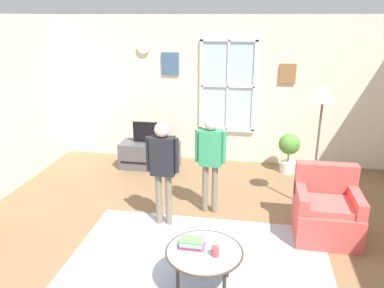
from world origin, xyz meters
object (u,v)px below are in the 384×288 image
at_px(tv_stand, 150,155).
at_px(remote_near_books, 201,245).
at_px(armchair, 326,212).
at_px(person_black_shirt, 163,162).
at_px(floor_lamp, 322,107).
at_px(potted_plant_by_window, 289,149).
at_px(book_stack, 192,243).
at_px(cup, 215,251).
at_px(person_green_shirt, 211,154).
at_px(television, 149,132).
at_px(coffee_table, 204,253).

relative_size(tv_stand, remote_near_books, 7.55).
bearing_deg(armchair, person_black_shirt, -178.05).
height_order(person_black_shirt, floor_lamp, floor_lamp).
bearing_deg(potted_plant_by_window, armchair, -81.05).
bearing_deg(book_stack, cup, -23.55).
bearing_deg(cup, book_stack, 156.45).
relative_size(person_green_shirt, floor_lamp, 0.78).
xyz_separation_m(person_black_shirt, potted_plant_by_window, (1.75, 2.07, -0.44)).
xyz_separation_m(television, cup, (1.53, -3.11, -0.17)).
distance_m(book_stack, person_green_shirt, 1.60).
xyz_separation_m(television, person_black_shirt, (0.72, -1.88, 0.21)).
bearing_deg(armchair, person_green_shirt, 166.57).
relative_size(coffee_table, person_black_shirt, 0.55).
bearing_deg(tv_stand, remote_near_books, -65.30).
bearing_deg(television, cup, -63.88).
height_order(coffee_table, remote_near_books, remote_near_books).
bearing_deg(floor_lamp, cup, -120.73).
height_order(television, potted_plant_by_window, television).
xyz_separation_m(armchair, floor_lamp, (-0.07, 0.68, 1.18)).
bearing_deg(television, armchair, -33.07).
relative_size(cup, potted_plant_by_window, 0.14).
bearing_deg(remote_near_books, armchair, 39.39).
bearing_deg(floor_lamp, person_green_shirt, -167.20).
distance_m(coffee_table, floor_lamp, 2.56).
height_order(armchair, person_black_shirt, person_black_shirt).
xyz_separation_m(cup, floor_lamp, (1.18, 1.99, 1.00)).
xyz_separation_m(tv_stand, book_stack, (1.28, -3.01, 0.26)).
bearing_deg(remote_near_books, television, 114.72).
bearing_deg(remote_near_books, person_green_shirt, 93.42).
distance_m(television, book_stack, 3.27).
bearing_deg(person_black_shirt, armchair, 1.95).
bearing_deg(potted_plant_by_window, cup, -105.90).
height_order(tv_stand, remote_near_books, remote_near_books).
relative_size(person_green_shirt, potted_plant_by_window, 1.96).
relative_size(book_stack, potted_plant_by_window, 0.38).
height_order(armchair, book_stack, armchair).
height_order(person_black_shirt, potted_plant_by_window, person_black_shirt).
bearing_deg(person_green_shirt, armchair, -13.43).
distance_m(tv_stand, person_black_shirt, 2.12).
bearing_deg(potted_plant_by_window, television, -175.68).
bearing_deg(tv_stand, book_stack, -66.91).
height_order(cup, person_green_shirt, person_green_shirt).
xyz_separation_m(armchair, book_stack, (-1.50, -1.20, 0.17)).
distance_m(coffee_table, potted_plant_by_window, 3.41).
relative_size(armchair, potted_plant_by_window, 1.22).
xyz_separation_m(coffee_table, remote_near_books, (-0.05, 0.09, 0.04)).
distance_m(book_stack, person_black_shirt, 1.32).
xyz_separation_m(remote_near_books, potted_plant_by_window, (1.10, 3.16, -0.02)).
xyz_separation_m(tv_stand, coffee_table, (1.41, -3.06, 0.19)).
relative_size(television, person_green_shirt, 0.41).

